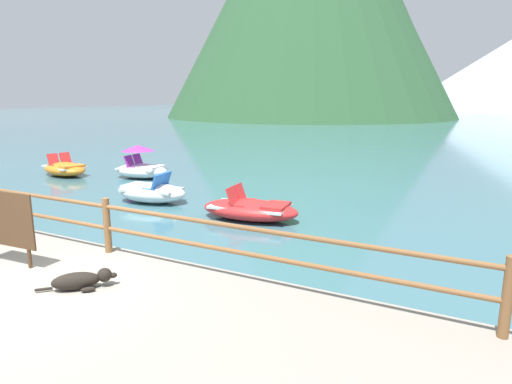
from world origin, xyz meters
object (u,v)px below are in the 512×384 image
at_px(sign_board, 7,220).
at_px(pedal_boat_3, 65,169).
at_px(pedal_boat_0, 250,209).
at_px(dog_resting, 81,280).
at_px(pedal_boat_1, 152,192).
at_px(pedal_boat_2, 141,167).

bearing_deg(sign_board, pedal_boat_3, 136.50).
bearing_deg(pedal_boat_0, dog_resting, -87.27).
distance_m(pedal_boat_1, pedal_boat_3, 6.25).
bearing_deg(pedal_boat_1, pedal_boat_3, 162.39).
height_order(sign_board, pedal_boat_1, sign_board).
bearing_deg(pedal_boat_0, pedal_boat_1, 174.88).
height_order(sign_board, dog_resting, sign_board).
height_order(pedal_boat_1, pedal_boat_3, pedal_boat_1).
xyz_separation_m(pedal_boat_0, pedal_boat_1, (-3.43, 0.31, 0.04)).
height_order(dog_resting, pedal_boat_0, pedal_boat_0).
bearing_deg(dog_resting, pedal_boat_1, 122.65).
bearing_deg(pedal_boat_3, pedal_boat_2, 18.53).
relative_size(dog_resting, pedal_boat_3, 0.34).
bearing_deg(pedal_boat_1, dog_resting, -57.35).
xyz_separation_m(sign_board, pedal_boat_1, (-1.96, 5.63, -0.83)).
bearing_deg(pedal_boat_3, pedal_boat_1, -17.61).
distance_m(sign_board, pedal_boat_3, 10.95).
bearing_deg(pedal_boat_1, pedal_boat_0, -5.12).
height_order(pedal_boat_1, pedal_boat_2, pedal_boat_2).
relative_size(sign_board, dog_resting, 1.44).
xyz_separation_m(dog_resting, pedal_boat_3, (-9.65, 7.65, -0.25)).
xyz_separation_m(sign_board, pedal_boat_0, (1.47, 5.32, -0.86)).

